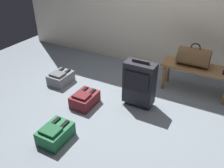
% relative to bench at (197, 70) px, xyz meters
% --- Properties ---
extents(ground_plane, '(6.60, 6.60, 0.00)m').
position_rel_bench_xyz_m(ground_plane, '(-0.65, -1.01, -0.36)').
color(ground_plane, slate).
extents(bench, '(1.00, 0.36, 0.43)m').
position_rel_bench_xyz_m(bench, '(0.00, 0.00, 0.00)').
color(bench, olive).
rests_on(bench, ground).
extents(duffel_bag_brown, '(0.44, 0.26, 0.34)m').
position_rel_bench_xyz_m(duffel_bag_brown, '(-0.08, -0.00, 0.20)').
color(duffel_bag_brown, brown).
rests_on(duffel_bag_brown, bench).
extents(suitcase_upright_charcoal, '(0.41, 0.23, 0.68)m').
position_rel_bench_xyz_m(suitcase_upright_charcoal, '(-0.61, -0.71, -0.01)').
color(suitcase_upright_charcoal, black).
rests_on(suitcase_upright_charcoal, ground).
extents(backpack_maroon, '(0.28, 0.38, 0.21)m').
position_rel_bench_xyz_m(backpack_maroon, '(-1.25, -1.07, -0.27)').
color(backpack_maroon, maroon).
rests_on(backpack_maroon, ground).
extents(backpack_grey, '(0.28, 0.38, 0.21)m').
position_rel_bench_xyz_m(backpack_grey, '(-1.93, -0.76, -0.27)').
color(backpack_grey, slate).
rests_on(backpack_grey, ground).
extents(backpack_green, '(0.28, 0.38, 0.21)m').
position_rel_bench_xyz_m(backpack_green, '(-1.16, -1.80, -0.27)').
color(backpack_green, '#1E6038').
rests_on(backpack_green, ground).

